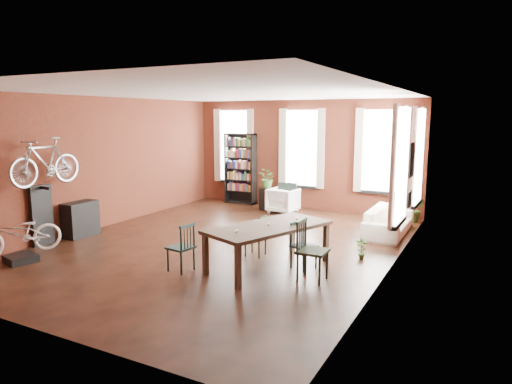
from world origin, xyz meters
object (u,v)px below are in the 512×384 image
Objects in this scene: dining_chair_a at (181,247)px; bike_trainer at (21,258)px; cream_sofa at (389,217)px; plant_stand at (267,199)px; console_table at (80,219)px; dining_chair_b at (255,236)px; dining_chair_d at (304,246)px; dining_chair_c at (313,251)px; dining_table at (268,247)px; bookshelf at (240,169)px; bicycle_floor at (17,215)px; white_armchair at (283,199)px.

bike_trainer is at bearing -63.80° from dining_chair_a.
plant_stand is (-3.76, 1.15, -0.08)m from cream_sofa.
console_table is (-0.51, 1.89, 0.33)m from bike_trainer.
dining_chair_b is 1.17m from dining_chair_d.
console_table is at bearing 86.64° from dining_chair_c.
dining_table is at bearing -63.42° from plant_stand.
cream_sofa is at bearing 155.42° from dining_chair_a.
bookshelf is (-2.21, 6.08, 0.67)m from dining_chair_a.
bicycle_floor is at bearing -75.23° from console_table.
bicycle_floor is at bearing 72.62° from white_armchair.
bike_trainer is (-0.77, -7.09, -1.03)m from bookshelf.
dining_chair_a is at bearing -14.13° from console_table.
bicycle_floor is (-2.56, -6.41, 0.52)m from white_armchair.
dining_chair_d is 5.28m from plant_stand.
dining_chair_d reaches higher than dining_table.
plant_stand is at bearing 73.34° from bike_trainer.
dining_chair_b is at bearing 159.29° from dining_chair_a.
dining_chair_a is at bearing -79.52° from plant_stand.
bookshelf is at bearing -152.57° from dining_chair_a.
console_table reaches higher than dining_table.
cream_sofa is (1.43, 3.51, 0.01)m from dining_table.
dining_chair_c is 5.90m from plant_stand.
cream_sofa reaches higher than dining_table.
bookshelf is 2.03m from white_armchair.
dining_table is at bearing 115.42° from white_armchair.
cream_sofa is at bearing 166.47° from white_armchair.
bookshelf is at bearing 61.82° from dining_chair_d.
dining_chair_a is 2.20m from dining_chair_d.
dining_table is at bearing 136.68° from dining_chair_d.
console_table is at bearing -84.44° from dining_chair_b.
bicycle_floor is at bearing -135.56° from dining_table.
plant_stand is (-1.78, 4.11, -0.07)m from dining_chair_b.
bike_trainer is at bearing -74.81° from console_table.
white_armchair is at bearing 55.93° from console_table.
dining_table reaches higher than bike_trainer.
dining_chair_a is at bearing -29.77° from dining_chair_b.
console_table is at bearing 126.74° from bicycle_floor.
console_table is at bearing -159.23° from dining_table.
bike_trainer is 0.77× the size of plant_stand.
dining_chair_d is at bearing 23.76° from bike_trainer.
cream_sofa is (3.17, -1.03, 0.02)m from white_armchair.
plant_stand is (-3.27, 4.91, -0.19)m from dining_chair_c.
bookshelf is 7.21m from bike_trainer.
dining_table reaches higher than plant_stand.
dining_chair_c reaches higher than bike_trainer.
plant_stand is at bearing 72.99° from cream_sofa.
dining_chair_d reaches higher than dining_chair_b.
console_table is (-5.74, 0.26, -0.11)m from dining_chair_c.
dining_chair_b is 5.57m from bookshelf.
bookshelf reaches higher than white_armchair.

